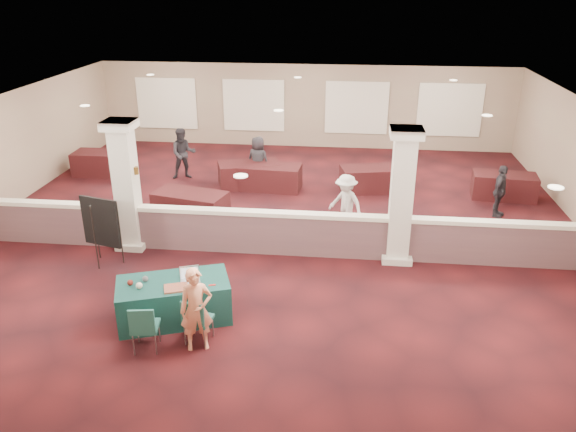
# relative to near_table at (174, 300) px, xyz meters

# --- Properties ---
(ground) EXTENTS (16.00, 16.00, 0.00)m
(ground) POSITION_rel_near_table_xyz_m (1.50, 4.53, -0.41)
(ground) COLOR #3F0F12
(ground) RESTS_ON ground
(wall_back) EXTENTS (16.00, 0.04, 3.20)m
(wall_back) POSITION_rel_near_table_xyz_m (1.50, 12.53, 1.19)
(wall_back) COLOR gray
(wall_back) RESTS_ON ground
(wall_front) EXTENTS (16.00, 0.04, 3.20)m
(wall_front) POSITION_rel_near_table_xyz_m (1.50, -3.47, 1.19)
(wall_front) COLOR gray
(wall_front) RESTS_ON ground
(ceiling) EXTENTS (16.00, 16.00, 0.02)m
(ceiling) POSITION_rel_near_table_xyz_m (1.50, 4.53, 2.79)
(ceiling) COLOR silver
(ceiling) RESTS_ON wall_back
(partition_wall) EXTENTS (15.60, 0.28, 1.10)m
(partition_wall) POSITION_rel_near_table_xyz_m (1.50, 3.03, 0.16)
(partition_wall) COLOR brown
(partition_wall) RESTS_ON ground
(column_left) EXTENTS (0.72, 0.72, 3.20)m
(column_left) POSITION_rel_near_table_xyz_m (-2.00, 3.03, 1.23)
(column_left) COLOR silver
(column_left) RESTS_ON ground
(column_right) EXTENTS (0.72, 0.72, 3.20)m
(column_right) POSITION_rel_near_table_xyz_m (4.50, 3.03, 1.23)
(column_right) COLOR silver
(column_right) RESTS_ON ground
(sconce_left) EXTENTS (0.12, 0.12, 0.18)m
(sconce_left) POSITION_rel_near_table_xyz_m (-2.28, 3.03, 1.59)
(sconce_left) COLOR brown
(sconce_left) RESTS_ON column_left
(sconce_right) EXTENTS (0.12, 0.12, 0.18)m
(sconce_right) POSITION_rel_near_table_xyz_m (-1.72, 3.03, 1.59)
(sconce_right) COLOR brown
(sconce_right) RESTS_ON column_left
(near_table) EXTENTS (2.36, 1.72, 0.82)m
(near_table) POSITION_rel_near_table_xyz_m (0.00, 0.00, 0.00)
(near_table) COLOR #0D3130
(near_table) RESTS_ON ground
(conf_chair_main) EXTENTS (0.54, 0.54, 0.93)m
(conf_chair_main) POSITION_rel_near_table_xyz_m (0.65, -0.77, 0.14)
(conf_chair_main) COLOR #1E5858
(conf_chair_main) RESTS_ON ground
(conf_chair_side) EXTENTS (0.54, 0.54, 0.94)m
(conf_chair_side) POSITION_rel_near_table_xyz_m (-0.20, -1.10, 0.15)
(conf_chair_side) COLOR #1E5858
(conf_chair_side) RESTS_ON ground
(easel_board) EXTENTS (0.96, 0.57, 1.67)m
(easel_board) POSITION_rel_near_table_xyz_m (-2.29, 2.03, 0.65)
(easel_board) COLOR black
(easel_board) RESTS_ON ground
(woman) EXTENTS (0.67, 0.55, 1.60)m
(woman) POSITION_rel_near_table_xyz_m (0.70, -0.88, 0.39)
(woman) COLOR #DD8060
(woman) RESTS_ON ground
(far_table_front_left) EXTENTS (2.14, 1.42, 0.80)m
(far_table_front_left) POSITION_rel_near_table_xyz_m (-1.00, 4.83, -0.01)
(far_table_front_left) COLOR black
(far_table_front_left) RESTS_ON ground
(far_table_front_center) EXTENTS (1.96, 1.09, 0.77)m
(far_table_front_center) POSITION_rel_near_table_xyz_m (0.84, 7.53, -0.02)
(far_table_front_center) COLOR black
(far_table_front_center) RESTS_ON ground
(far_table_front_right) EXTENTS (1.94, 1.13, 0.75)m
(far_table_front_right) POSITION_rel_near_table_xyz_m (8.00, 7.53, -0.03)
(far_table_front_right) COLOR black
(far_table_front_right) RESTS_ON ground
(far_table_back_left) EXTENTS (1.97, 1.02, 0.79)m
(far_table_back_left) POSITION_rel_near_table_xyz_m (-5.00, 8.32, -0.01)
(far_table_back_left) COLOR black
(far_table_back_left) RESTS_ON ground
(far_table_back_center) EXTENTS (2.12, 1.52, 0.78)m
(far_table_back_center) POSITION_rel_near_table_xyz_m (0.12, 7.73, -0.02)
(far_table_back_center) COLOR black
(far_table_back_center) RESTS_ON ground
(far_table_back_right) EXTENTS (2.02, 1.33, 0.75)m
(far_table_back_right) POSITION_rel_near_table_xyz_m (4.00, 7.73, -0.03)
(far_table_back_right) COLOR black
(far_table_back_right) RESTS_ON ground
(attendee_a) EXTENTS (0.92, 0.70, 1.70)m
(attendee_a) POSITION_rel_near_table_xyz_m (-2.16, 8.23, 0.44)
(attendee_a) COLOR black
(attendee_a) RESTS_ON ground
(attendee_b) EXTENTS (1.09, 0.96, 1.57)m
(attendee_b) POSITION_rel_near_table_xyz_m (3.25, 4.53, 0.38)
(attendee_b) COLOR beige
(attendee_b) RESTS_ON ground
(attendee_c) EXTENTS (0.78, 0.97, 1.49)m
(attendee_c) POSITION_rel_near_table_xyz_m (7.48, 6.03, 0.33)
(attendee_c) COLOR black
(attendee_c) RESTS_ON ground
(attendee_d) EXTENTS (0.86, 0.64, 1.55)m
(attendee_d) POSITION_rel_near_table_xyz_m (0.37, 8.03, 0.37)
(attendee_d) COLOR black
(attendee_d) RESTS_ON ground
(laptop_base) EXTENTS (0.43, 0.37, 0.02)m
(laptop_base) POSITION_rel_near_table_xyz_m (0.33, 0.06, 0.42)
(laptop_base) COLOR #BABABF
(laptop_base) RESTS_ON near_table
(laptop_screen) EXTENTS (0.35, 0.14, 0.25)m
(laptop_screen) POSITION_rel_near_table_xyz_m (0.29, 0.18, 0.55)
(laptop_screen) COLOR #BABABF
(laptop_screen) RESTS_ON near_table
(screen_glow) EXTENTS (0.32, 0.12, 0.21)m
(screen_glow) POSITION_rel_near_table_xyz_m (0.29, 0.17, 0.54)
(screen_glow) COLOR silver
(screen_glow) RESTS_ON near_table
(knitting) EXTENTS (0.54, 0.47, 0.03)m
(knitting) POSITION_rel_near_table_xyz_m (0.15, -0.24, 0.43)
(knitting) COLOR #D54C22
(knitting) RESTS_ON near_table
(yarn_cream) EXTENTS (0.12, 0.12, 0.12)m
(yarn_cream) POSITION_rel_near_table_xyz_m (-0.54, -0.31, 0.47)
(yarn_cream) COLOR beige
(yarn_cream) RESTS_ON near_table
(yarn_red) EXTENTS (0.11, 0.11, 0.11)m
(yarn_red) POSITION_rel_near_table_xyz_m (-0.76, -0.21, 0.46)
(yarn_red) COLOR #591115
(yarn_red) RESTS_ON near_table
(yarn_grey) EXTENTS (0.12, 0.12, 0.12)m
(yarn_grey) POSITION_rel_near_table_xyz_m (-0.52, -0.04, 0.47)
(yarn_grey) COLOR #4D4C51
(yarn_grey) RESTS_ON near_table
(scissors) EXTENTS (0.14, 0.08, 0.01)m
(scissors) POSITION_rel_near_table_xyz_m (0.79, -0.05, 0.42)
(scissors) COLOR red
(scissors) RESTS_ON near_table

